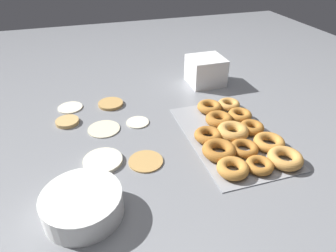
{
  "coord_description": "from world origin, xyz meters",
  "views": [
    {
      "loc": [
        -0.87,
        0.17,
        0.59
      ],
      "look_at": [
        -0.07,
        -0.08,
        0.04
      ],
      "focal_mm": 32.0,
      "sensor_mm": 36.0,
      "label": 1
    }
  ],
  "objects_px": {
    "pancake_4": "(70,107)",
    "donut_tray": "(236,135)",
    "pancake_0": "(103,161)",
    "pancake_5": "(67,122)",
    "pancake_2": "(111,104)",
    "pancake_3": "(104,128)",
    "batter_bowl": "(83,204)",
    "pancake_1": "(146,161)",
    "pancake_6": "(138,122)",
    "container_stack": "(206,71)"
  },
  "relations": [
    {
      "from": "pancake_4",
      "to": "donut_tray",
      "type": "bearing_deg",
      "value": -126.41
    },
    {
      "from": "pancake_0",
      "to": "pancake_5",
      "type": "bearing_deg",
      "value": 20.44
    },
    {
      "from": "pancake_0",
      "to": "pancake_2",
      "type": "height_order",
      "value": "same"
    },
    {
      "from": "pancake_0",
      "to": "pancake_3",
      "type": "bearing_deg",
      "value": -7.97
    },
    {
      "from": "pancake_2",
      "to": "donut_tray",
      "type": "bearing_deg",
      "value": -134.79
    },
    {
      "from": "donut_tray",
      "to": "batter_bowl",
      "type": "bearing_deg",
      "value": 108.62
    },
    {
      "from": "donut_tray",
      "to": "pancake_3",
      "type": "bearing_deg",
      "value": 65.09
    },
    {
      "from": "pancake_1",
      "to": "pancake_3",
      "type": "relative_size",
      "value": 0.94
    },
    {
      "from": "pancake_0",
      "to": "pancake_2",
      "type": "distance_m",
      "value": 0.36
    },
    {
      "from": "pancake_0",
      "to": "pancake_2",
      "type": "relative_size",
      "value": 1.2
    },
    {
      "from": "pancake_2",
      "to": "batter_bowl",
      "type": "relative_size",
      "value": 0.5
    },
    {
      "from": "pancake_5",
      "to": "donut_tray",
      "type": "xyz_separation_m",
      "value": [
        -0.27,
        -0.54,
        0.01
      ]
    },
    {
      "from": "pancake_2",
      "to": "pancake_6",
      "type": "height_order",
      "value": "pancake_2"
    },
    {
      "from": "pancake_6",
      "to": "batter_bowl",
      "type": "xyz_separation_m",
      "value": [
        -0.37,
        0.22,
        0.03
      ]
    },
    {
      "from": "pancake_3",
      "to": "pancake_5",
      "type": "height_order",
      "value": "pancake_5"
    },
    {
      "from": "pancake_4",
      "to": "container_stack",
      "type": "xyz_separation_m",
      "value": [
        0.06,
        -0.6,
        0.06
      ]
    },
    {
      "from": "pancake_1",
      "to": "pancake_5",
      "type": "height_order",
      "value": "pancake_5"
    },
    {
      "from": "pancake_0",
      "to": "pancake_4",
      "type": "bearing_deg",
      "value": 12.63
    },
    {
      "from": "pancake_0",
      "to": "pancake_2",
      "type": "bearing_deg",
      "value": -11.91
    },
    {
      "from": "pancake_4",
      "to": "donut_tray",
      "type": "xyz_separation_m",
      "value": [
        -0.39,
        -0.52,
        0.01
      ]
    },
    {
      "from": "pancake_2",
      "to": "pancake_5",
      "type": "relative_size",
      "value": 1.19
    },
    {
      "from": "pancake_3",
      "to": "pancake_4",
      "type": "xyz_separation_m",
      "value": [
        0.19,
        0.11,
        0.0
      ]
    },
    {
      "from": "pancake_3",
      "to": "pancake_5",
      "type": "xyz_separation_m",
      "value": [
        0.08,
        0.12,
        0.0
      ]
    },
    {
      "from": "pancake_2",
      "to": "pancake_3",
      "type": "distance_m",
      "value": 0.18
    },
    {
      "from": "pancake_1",
      "to": "batter_bowl",
      "type": "bearing_deg",
      "value": 127.39
    },
    {
      "from": "pancake_2",
      "to": "pancake_0",
      "type": "bearing_deg",
      "value": 168.09
    },
    {
      "from": "container_stack",
      "to": "donut_tray",
      "type": "bearing_deg",
      "value": 169.83
    },
    {
      "from": "pancake_5",
      "to": "donut_tray",
      "type": "relative_size",
      "value": 0.18
    },
    {
      "from": "donut_tray",
      "to": "batter_bowl",
      "type": "xyz_separation_m",
      "value": [
        -0.17,
        0.51,
        0.02
      ]
    },
    {
      "from": "pancake_2",
      "to": "donut_tray",
      "type": "distance_m",
      "value": 0.52
    },
    {
      "from": "pancake_1",
      "to": "pancake_3",
      "type": "bearing_deg",
      "value": 24.66
    },
    {
      "from": "pancake_2",
      "to": "pancake_1",
      "type": "bearing_deg",
      "value": -172.55
    },
    {
      "from": "pancake_1",
      "to": "container_stack",
      "type": "height_order",
      "value": "container_stack"
    },
    {
      "from": "pancake_2",
      "to": "pancake_3",
      "type": "height_order",
      "value": "pancake_2"
    },
    {
      "from": "pancake_3",
      "to": "container_stack",
      "type": "distance_m",
      "value": 0.56
    },
    {
      "from": "pancake_4",
      "to": "donut_tray",
      "type": "relative_size",
      "value": 0.2
    },
    {
      "from": "pancake_5",
      "to": "pancake_6",
      "type": "bearing_deg",
      "value": -106.74
    },
    {
      "from": "pancake_6",
      "to": "pancake_5",
      "type": "bearing_deg",
      "value": 73.26
    },
    {
      "from": "pancake_3",
      "to": "batter_bowl",
      "type": "xyz_separation_m",
      "value": [
        -0.36,
        0.09,
        0.03
      ]
    },
    {
      "from": "donut_tray",
      "to": "batter_bowl",
      "type": "height_order",
      "value": "batter_bowl"
    },
    {
      "from": "pancake_3",
      "to": "pancake_6",
      "type": "height_order",
      "value": "same"
    },
    {
      "from": "pancake_1",
      "to": "pancake_3",
      "type": "height_order",
      "value": "pancake_1"
    },
    {
      "from": "pancake_2",
      "to": "pancake_4",
      "type": "distance_m",
      "value": 0.16
    },
    {
      "from": "pancake_0",
      "to": "batter_bowl",
      "type": "bearing_deg",
      "value": 159.66
    },
    {
      "from": "pancake_5",
      "to": "pancake_2",
      "type": "bearing_deg",
      "value": -62.27
    },
    {
      "from": "pancake_1",
      "to": "pancake_4",
      "type": "relative_size",
      "value": 1.1
    },
    {
      "from": "container_stack",
      "to": "pancake_5",
      "type": "bearing_deg",
      "value": 105.45
    },
    {
      "from": "pancake_2",
      "to": "container_stack",
      "type": "bearing_deg",
      "value": -79.75
    },
    {
      "from": "pancake_2",
      "to": "container_stack",
      "type": "xyz_separation_m",
      "value": [
        0.08,
        -0.45,
        0.05
      ]
    },
    {
      "from": "pancake_3",
      "to": "pancake_4",
      "type": "distance_m",
      "value": 0.22
    }
  ]
}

